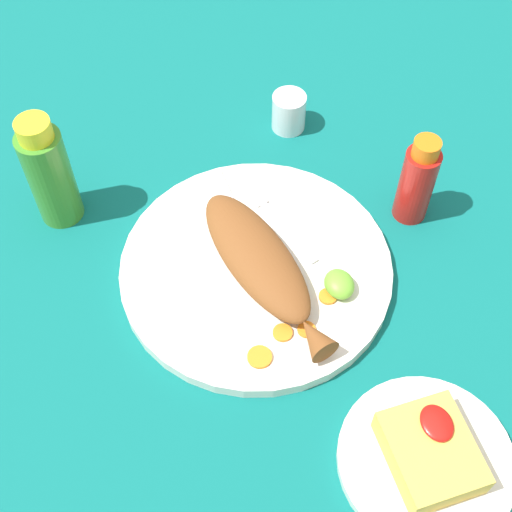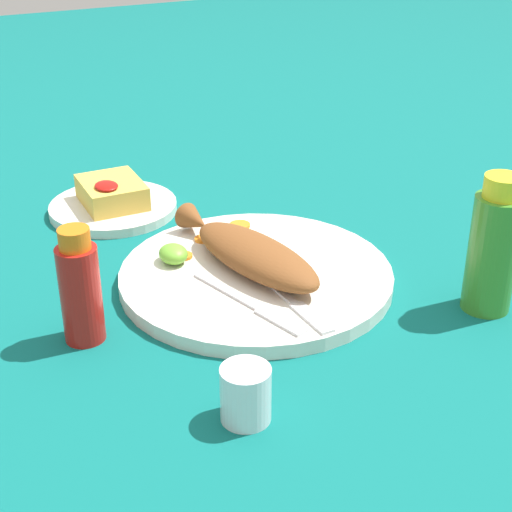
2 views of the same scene
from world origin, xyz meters
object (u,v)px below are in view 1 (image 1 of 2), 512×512
(fork_near, at_px, (233,213))
(fork_far, at_px, (267,209))
(hot_sauce_bottle_red, at_px, (417,182))
(salt_cup, at_px, (289,114))
(side_plate_fries, at_px, (426,460))
(main_plate, at_px, (256,269))
(fried_fish, at_px, (261,262))
(hot_sauce_bottle_green, at_px, (49,173))

(fork_near, distance_m, fork_far, 0.05)
(hot_sauce_bottle_red, relative_size, salt_cup, 2.37)
(fork_near, height_order, salt_cup, salt_cup)
(fork_far, height_order, hot_sauce_bottle_red, hot_sauce_bottle_red)
(fork_far, bearing_deg, hot_sauce_bottle_red, -121.90)
(fork_far, height_order, side_plate_fries, fork_far)
(main_plate, distance_m, fork_far, 0.09)
(fork_far, distance_m, salt_cup, 0.18)
(main_plate, bearing_deg, fork_near, 2.23)
(fried_fish, relative_size, salt_cup, 4.73)
(fried_fish, relative_size, hot_sauce_bottle_green, 1.61)
(fried_fish, relative_size, fork_far, 1.51)
(main_plate, xyz_separation_m, salt_cup, (0.24, -0.13, 0.02))
(fried_fish, distance_m, fork_near, 0.10)
(main_plate, relative_size, hot_sauce_bottle_red, 2.53)
(hot_sauce_bottle_red, height_order, salt_cup, hot_sauce_bottle_red)
(main_plate, distance_m, fork_near, 0.09)
(hot_sauce_bottle_red, bearing_deg, side_plate_fries, 158.08)
(hot_sauce_bottle_red, height_order, side_plate_fries, hot_sauce_bottle_red)
(fork_far, distance_m, side_plate_fries, 0.38)
(hot_sauce_bottle_green, bearing_deg, hot_sauce_bottle_red, -107.79)
(fork_far, height_order, hot_sauce_bottle_green, hot_sauce_bottle_green)
(main_plate, bearing_deg, salt_cup, -28.11)
(hot_sauce_bottle_red, relative_size, side_plate_fries, 0.71)
(fried_fish, distance_m, side_plate_fries, 0.30)
(hot_sauce_bottle_green, distance_m, side_plate_fries, 0.57)
(main_plate, distance_m, salt_cup, 0.27)
(fork_near, bearing_deg, main_plate, 179.21)
(hot_sauce_bottle_red, bearing_deg, hot_sauce_bottle_green, 72.21)
(side_plate_fries, bearing_deg, main_plate, 18.73)
(hot_sauce_bottle_green, bearing_deg, main_plate, -128.45)
(fried_fish, relative_size, side_plate_fries, 1.42)
(hot_sauce_bottle_red, xyz_separation_m, salt_cup, (0.21, 0.10, -0.04))
(salt_cup, relative_size, side_plate_fries, 0.30)
(fork_far, relative_size, hot_sauce_bottle_green, 1.06)
(fried_fish, distance_m, hot_sauce_bottle_red, 0.23)
(hot_sauce_bottle_red, bearing_deg, fried_fish, 100.49)
(fork_near, xyz_separation_m, salt_cup, (0.15, -0.13, 0.01))
(main_plate, bearing_deg, fried_fish, -167.27)
(fork_near, bearing_deg, fried_fish, -179.61)
(hot_sauce_bottle_green, bearing_deg, fork_far, -109.80)
(main_plate, height_order, hot_sauce_bottle_red, hot_sauce_bottle_red)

